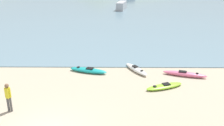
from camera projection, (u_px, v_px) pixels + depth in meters
The scene contains 7 objects.
bay_water at pixel (99, 5), 53.66m from camera, with size 160.00×70.00×0.06m, color slate.
kayak_on_sand_0 at pixel (136, 69), 20.13m from camera, with size 1.84×2.71×0.38m.
kayak_on_sand_2 at pixel (88, 70), 19.93m from camera, with size 3.02×1.52×0.38m.
kayak_on_sand_3 at pixel (164, 86), 17.40m from camera, with size 2.75×1.67×0.30m.
kayak_on_sand_4 at pixel (185, 74), 19.25m from camera, with size 3.17×1.47×0.38m.
person_near_foreground at pixel (8, 96), 14.35m from camera, with size 0.34×0.27×1.69m.
moored_boat_1 at pixel (121, 6), 47.34m from camera, with size 2.04×4.35×1.37m.
Camera 1 is at (3.30, -10.33, 7.71)m, focal length 42.00 mm.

